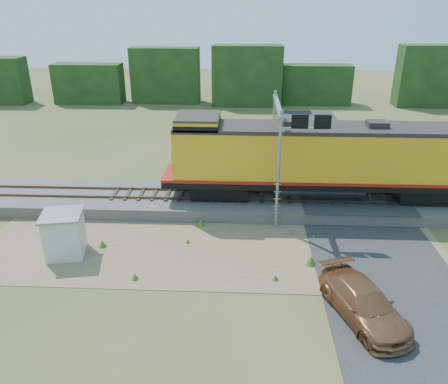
# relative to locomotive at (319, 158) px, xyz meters

# --- Properties ---
(ground) EXTENTS (140.00, 140.00, 0.00)m
(ground) POSITION_rel_locomotive_xyz_m (-4.46, -6.00, -3.57)
(ground) COLOR #475123
(ground) RESTS_ON ground
(ballast) EXTENTS (70.00, 5.00, 0.80)m
(ballast) POSITION_rel_locomotive_xyz_m (-4.46, 0.00, -3.17)
(ballast) COLOR slate
(ballast) RESTS_ON ground
(rails) EXTENTS (70.00, 1.54, 0.16)m
(rails) POSITION_rel_locomotive_xyz_m (-4.46, 0.00, -2.69)
(rails) COLOR brown
(rails) RESTS_ON ballast
(dirt_shoulder) EXTENTS (26.00, 8.00, 0.03)m
(dirt_shoulder) POSITION_rel_locomotive_xyz_m (-6.46, -5.50, -3.56)
(dirt_shoulder) COLOR #8C7754
(dirt_shoulder) RESTS_ON ground
(road) EXTENTS (7.00, 66.00, 0.86)m
(road) POSITION_rel_locomotive_xyz_m (2.54, -5.26, -3.49)
(road) COLOR #38383A
(road) RESTS_ON ground
(tree_line_north) EXTENTS (130.00, 3.00, 6.50)m
(tree_line_north) POSITION_rel_locomotive_xyz_m (-4.46, 32.00, -0.50)
(tree_line_north) COLOR #1A3412
(tree_line_north) RESTS_ON ground
(weed_clumps) EXTENTS (15.00, 6.20, 0.56)m
(weed_clumps) POSITION_rel_locomotive_xyz_m (-7.96, -5.90, -3.57)
(weed_clumps) COLOR #436E1F
(weed_clumps) RESTS_ON ground
(locomotive) EXTENTS (20.54, 3.13, 5.30)m
(locomotive) POSITION_rel_locomotive_xyz_m (0.00, 0.00, 0.00)
(locomotive) COLOR black
(locomotive) RESTS_ON rails
(shed) EXTENTS (2.44, 2.44, 2.48)m
(shed) POSITION_rel_locomotive_xyz_m (-14.39, -6.46, -2.32)
(shed) COLOR silver
(shed) RESTS_ON ground
(signal_gantry) EXTENTS (2.89, 6.20, 7.30)m
(signal_gantry) POSITION_rel_locomotive_xyz_m (-2.39, -0.67, 1.88)
(signal_gantry) COLOR gray
(signal_gantry) RESTS_ON ground
(car) EXTENTS (3.76, 5.64, 1.52)m
(car) POSITION_rel_locomotive_xyz_m (0.54, -10.95, -2.82)
(car) COLOR #975B38
(car) RESTS_ON ground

